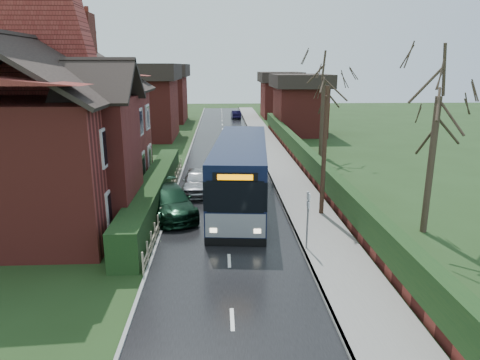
{
  "coord_description": "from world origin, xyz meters",
  "views": [
    {
      "loc": [
        -0.29,
        -17.32,
        7.4
      ],
      "look_at": [
        0.68,
        3.53,
        1.8
      ],
      "focal_mm": 32.0,
      "sensor_mm": 36.0,
      "label": 1
    }
  ],
  "objects_px": {
    "brick_house": "(54,127)",
    "car_green": "(170,201)",
    "telegraph_pole": "(324,152)",
    "bus": "(241,174)",
    "car_silver": "(197,181)",
    "bus_stop_sign": "(308,212)"
  },
  "relations": [
    {
      "from": "bus",
      "to": "car_green",
      "type": "bearing_deg",
      "value": -152.17
    },
    {
      "from": "brick_house",
      "to": "bus",
      "type": "bearing_deg",
      "value": 1.76
    },
    {
      "from": "bus",
      "to": "car_green",
      "type": "distance_m",
      "value": 4.14
    },
    {
      "from": "brick_house",
      "to": "car_green",
      "type": "relative_size",
      "value": 2.91
    },
    {
      "from": "car_green",
      "to": "brick_house",
      "type": "bearing_deg",
      "value": 149.01
    },
    {
      "from": "bus",
      "to": "car_green",
      "type": "relative_size",
      "value": 2.35
    },
    {
      "from": "car_silver",
      "to": "bus_stop_sign",
      "type": "relative_size",
      "value": 1.63
    },
    {
      "from": "car_silver",
      "to": "car_green",
      "type": "xyz_separation_m",
      "value": [
        -1.19,
        -3.98,
        0.02
      ]
    },
    {
      "from": "car_green",
      "to": "bus_stop_sign",
      "type": "xyz_separation_m",
      "value": [
        6.1,
        -4.71,
        0.95
      ]
    },
    {
      "from": "bus_stop_sign",
      "to": "brick_house",
      "type": "bearing_deg",
      "value": 149.91
    },
    {
      "from": "car_silver",
      "to": "bus_stop_sign",
      "type": "xyz_separation_m",
      "value": [
        4.91,
        -8.69,
        0.97
      ]
    },
    {
      "from": "car_silver",
      "to": "car_green",
      "type": "distance_m",
      "value": 4.15
    },
    {
      "from": "bus_stop_sign",
      "to": "car_silver",
      "type": "bearing_deg",
      "value": 115.97
    },
    {
      "from": "car_silver",
      "to": "bus",
      "type": "bearing_deg",
      "value": -43.52
    },
    {
      "from": "car_green",
      "to": "telegraph_pole",
      "type": "distance_m",
      "value": 8.12
    },
    {
      "from": "car_silver",
      "to": "telegraph_pole",
      "type": "distance_m",
      "value": 8.29
    },
    {
      "from": "brick_house",
      "to": "car_silver",
      "type": "height_order",
      "value": "brick_house"
    },
    {
      "from": "telegraph_pole",
      "to": "bus_stop_sign",
      "type": "bearing_deg",
      "value": -87.92
    },
    {
      "from": "brick_house",
      "to": "bus",
      "type": "relative_size",
      "value": 1.24
    },
    {
      "from": "brick_house",
      "to": "car_silver",
      "type": "relative_size",
      "value": 3.52
    },
    {
      "from": "bus",
      "to": "bus_stop_sign",
      "type": "bearing_deg",
      "value": -63.93
    },
    {
      "from": "bus",
      "to": "telegraph_pole",
      "type": "xyz_separation_m",
      "value": [
        4.0,
        -2.01,
        1.53
      ]
    }
  ]
}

